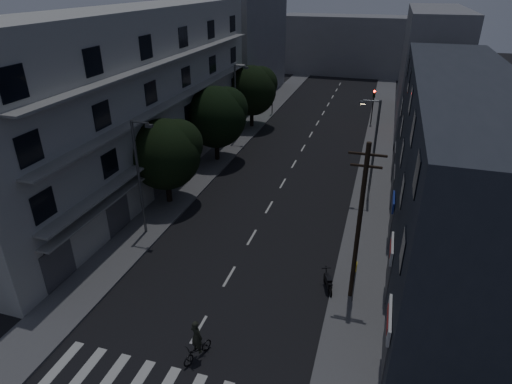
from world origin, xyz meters
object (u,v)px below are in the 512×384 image
Objects in this scene: utility_pole at (359,222)px; bus_stop_sign at (355,275)px; cyclist at (197,346)px; motorcycle at (328,283)px.

utility_pole reaches higher than bus_stop_sign.
cyclist is at bearing -137.87° from bus_stop_sign.
bus_stop_sign is 8.88m from cyclist.
utility_pole is at bearing 107.89° from bus_stop_sign.
motorcycle is (-1.45, 0.79, -1.42)m from bus_stop_sign.
bus_stop_sign is at bearing -72.11° from utility_pole.
bus_stop_sign is 1.43× the size of motorcycle.
motorcycle is at bearing 151.43° from bus_stop_sign.
motorcycle is at bearing 74.15° from cyclist.
utility_pole is at bearing 66.31° from cyclist.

